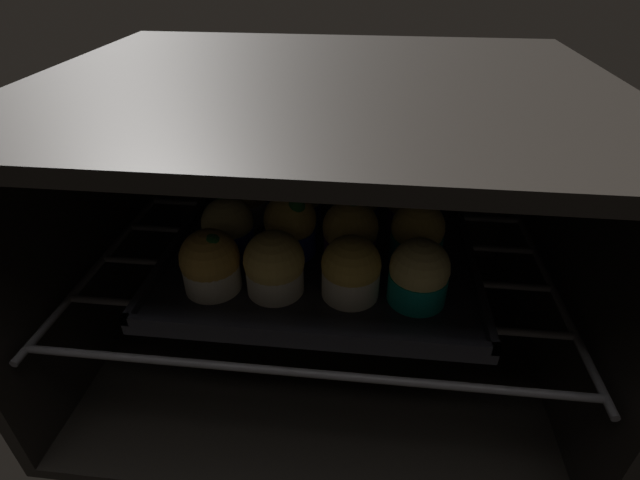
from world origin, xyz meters
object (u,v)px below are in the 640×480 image
object	(u,v)px
muffin_row1_col1	(290,226)
muffin_row2_col1	(298,200)
muffin_row2_col0	(245,200)
muffin_row2_col2	(357,202)
baking_tray	(320,257)
muffin_row0_col0	(211,263)
muffin_row0_col1	(274,266)
muffin_row0_col2	(351,270)
muffin_row1_col2	(350,232)
muffin_row0_col3	(419,274)
muffin_row2_col3	(412,205)
muffin_row1_col0	(228,228)
muffin_row1_col3	(417,234)

from	to	relation	value
muffin_row1_col1	muffin_row2_col1	distance (cm)	7.09
muffin_row2_col0	muffin_row2_col2	xyz separation A→B (cm)	(14.71, 0.61, 0.23)
baking_tray	muffin_row2_col2	world-z (taller)	muffin_row2_col2
muffin_row0_col0	muffin_row0_col1	world-z (taller)	muffin_row0_col1
muffin_row0_col2	muffin_row2_col1	bearing A→B (deg)	118.36
baking_tray	muffin_row2_col0	bearing A→B (deg)	147.36
muffin_row0_col2	muffin_row1_col2	xyz separation A→B (cm)	(-0.48, 7.23, 0.17)
muffin_row0_col1	muffin_row1_col2	xyz separation A→B (cm)	(7.56, 7.44, 0.09)
muffin_row0_col3	muffin_row1_col2	xyz separation A→B (cm)	(-7.41, 7.35, 0.02)
muffin_row1_col2	muffin_row2_col1	world-z (taller)	muffin_row1_col2
muffin_row0_col0	muffin_row1_col1	world-z (taller)	muffin_row1_col1
baking_tray	muffin_row2_col0	distance (cm)	13.24
muffin_row0_col0	muffin_row0_col3	size ratio (longest dim) A/B	0.98
muffin_row0_col0	muffin_row2_col3	size ratio (longest dim) A/B	0.94
muffin_row0_col0	muffin_row2_col1	world-z (taller)	muffin_row2_col1
muffin_row0_col2	muffin_row1_col0	xyz separation A→B (cm)	(-15.02, 6.84, -0.03)
muffin_row2_col0	muffin_row2_col3	size ratio (longest dim) A/B	0.90
muffin_row0_col3	muffin_row1_col1	distance (cm)	16.24
muffin_row1_col3	muffin_row2_col3	xyz separation A→B (cm)	(-0.19, 6.65, 0.05)
muffin_row2_col2	muffin_row2_col3	xyz separation A→B (cm)	(7.12, -0.51, 0.24)
muffin_row1_col3	muffin_row2_col1	bearing A→B (deg)	155.29
muffin_row0_col1	muffin_row2_col0	distance (cm)	15.72
muffin_row1_col1	muffin_row2_col0	bearing A→B (deg)	136.95
muffin_row1_col0	muffin_row1_col1	world-z (taller)	muffin_row1_col1
muffin_row2_col0	muffin_row2_col3	distance (cm)	21.83
muffin_row2_col1	muffin_row2_col0	bearing A→B (deg)	-177.32
baking_tray	muffin_row1_col2	distance (cm)	5.18
muffin_row0_col0	muffin_row2_col2	size ratio (longest dim) A/B	1.00
muffin_row1_col3	muffin_row2_col1	size ratio (longest dim) A/B	1.02
muffin_row0_col1	muffin_row2_col0	world-z (taller)	muffin_row0_col1
muffin_row0_col0	muffin_row2_col0	size ratio (longest dim) A/B	1.05
muffin_row1_col1	muffin_row2_col1	xyz separation A→B (cm)	(-0.18, 7.09, -0.29)
muffin_row2_col3	muffin_row0_col0	bearing A→B (deg)	-146.29
baking_tray	muffin_row0_col0	xyz separation A→B (cm)	(-10.81, -7.61, 3.74)
muffin_row2_col0	muffin_row2_col1	distance (cm)	7.07
muffin_row0_col1	muffin_row1_col1	world-z (taller)	muffin_row1_col1
muffin_row1_col2	muffin_row2_col1	distance (cm)	10.13
muffin_row1_col2	muffin_row2_col0	distance (cm)	15.82
muffin_row1_col3	muffin_row2_col2	world-z (taller)	muffin_row1_col3
muffin_row2_col0	muffin_row2_col2	world-z (taller)	muffin_row2_col2
muffin_row0_col3	muffin_row1_col0	distance (cm)	23.03
muffin_row1_col2	muffin_row2_col3	distance (cm)	10.17
muffin_row1_col1	muffin_row1_col3	distance (cm)	14.78
muffin_row0_col2	muffin_row2_col2	distance (cm)	14.59
baking_tray	muffin_row2_col1	bearing A→B (deg)	117.17
muffin_row0_col2	muffin_row2_col3	bearing A→B (deg)	63.42
muffin_row0_col1	muffin_row1_col0	xyz separation A→B (cm)	(-6.98, 7.05, -0.11)
muffin_row1_col3	muffin_row2_col2	bearing A→B (deg)	135.57
muffin_row0_col2	muffin_row1_col3	distance (cm)	10.37
muffin_row0_col3	muffin_row2_col0	size ratio (longest dim) A/B	1.07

